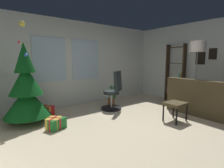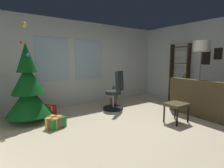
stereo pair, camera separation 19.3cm
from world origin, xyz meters
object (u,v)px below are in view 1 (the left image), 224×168
(office_chair, at_px, (113,95))
(floor_lamp, at_px, (198,51))
(potted_plant, at_px, (112,95))
(gift_box_red, at_px, (45,111))
(gift_box_green, at_px, (57,124))
(footstool, at_px, (175,105))
(holiday_tree, at_px, (26,90))
(gift_box_gold, at_px, (54,123))
(couch, at_px, (210,102))
(bookshelf, at_px, (175,77))

(office_chair, xyz_separation_m, floor_lamp, (1.74, -1.41, 1.19))
(potted_plant, bearing_deg, gift_box_red, 175.33)
(gift_box_green, xyz_separation_m, floor_lamp, (3.50, -1.02, 1.51))
(footstool, height_order, holiday_tree, holiday_tree)
(gift_box_red, relative_size, office_chair, 0.41)
(holiday_tree, relative_size, gift_box_gold, 5.98)
(couch, relative_size, potted_plant, 2.79)
(footstool, distance_m, gift_box_green, 2.58)
(holiday_tree, xyz_separation_m, gift_box_red, (0.44, 0.23, -0.61))
(holiday_tree, distance_m, bookshelf, 4.42)
(gift_box_red, bearing_deg, office_chair, -18.47)
(gift_box_red, xyz_separation_m, bookshelf, (3.90, -1.05, 0.68))
(office_chair, bearing_deg, gift_box_green, -167.75)
(gift_box_green, xyz_separation_m, potted_plant, (2.05, 0.78, 0.20))
(potted_plant, bearing_deg, gift_box_gold, -160.55)
(office_chair, bearing_deg, gift_box_gold, -169.49)
(floor_lamp, relative_size, potted_plant, 2.92)
(gift_box_gold, bearing_deg, potted_plant, 19.45)
(bookshelf, bearing_deg, potted_plant, 155.34)
(gift_box_green, relative_size, floor_lamp, 0.21)
(holiday_tree, height_order, potted_plant, holiday_tree)
(footstool, distance_m, holiday_tree, 3.28)
(footstool, height_order, potted_plant, potted_plant)
(footstool, xyz_separation_m, gift_box_gold, (-2.30, 1.26, -0.26))
(gift_box_green, bearing_deg, gift_box_red, 85.54)
(gift_box_gold, distance_m, floor_lamp, 3.99)
(gift_box_red, bearing_deg, floor_lamp, -29.87)
(office_chair, height_order, potted_plant, office_chair)
(couch, distance_m, gift_box_gold, 3.78)
(holiday_tree, relative_size, bookshelf, 1.15)
(couch, xyz_separation_m, bookshelf, (0.55, 1.38, 0.48))
(floor_lamp, bearing_deg, office_chair, 141.10)
(gift_box_green, height_order, potted_plant, potted_plant)
(gift_box_green, bearing_deg, floor_lamp, -16.29)
(couch, relative_size, gift_box_gold, 4.92)
(gift_box_gold, relative_size, potted_plant, 0.57)
(gift_box_gold, height_order, office_chair, office_chair)
(gift_box_green, distance_m, potted_plant, 2.20)
(couch, bearing_deg, footstool, 166.90)
(holiday_tree, distance_m, gift_box_red, 0.79)
(bookshelf, relative_size, floor_lamp, 1.01)
(footstool, xyz_separation_m, gift_box_red, (-2.20, 2.15, -0.25))
(gift_box_red, xyz_separation_m, gift_box_gold, (-0.11, -0.90, -0.01))
(holiday_tree, bearing_deg, gift_box_green, -63.02)
(gift_box_red, height_order, potted_plant, potted_plant)
(footstool, xyz_separation_m, office_chair, (-0.51, 1.59, 0.06))
(gift_box_green, xyz_separation_m, office_chair, (1.76, 0.38, 0.32))
(couch, xyz_separation_m, office_chair, (-1.66, 1.86, 0.11))
(gift_box_gold, bearing_deg, couch, -23.80)
(holiday_tree, bearing_deg, floor_lamp, -24.22)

